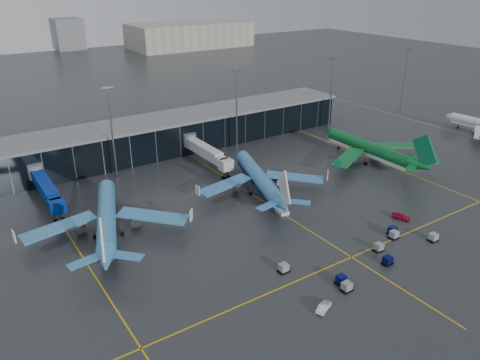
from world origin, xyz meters
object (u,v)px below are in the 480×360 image
airliner_arkefly (105,206)px  baggage_carts (372,255)px  airliner_aer_lingus (369,141)px  airliner_klm_near (259,169)px  service_van_red (401,216)px  service_van_white (324,307)px  mobile_airstair (282,210)px

airliner_arkefly → baggage_carts: size_ratio=1.17×
airliner_arkefly → airliner_aer_lingus: airliner_aer_lingus is taller
airliner_klm_near → baggage_carts: size_ratio=1.13×
service_van_red → service_van_white: 39.41m
airliner_klm_near → baggage_carts: (0.52, -38.15, -5.46)m
service_van_red → service_van_white: service_van_red is taller
airliner_klm_near → airliner_aer_lingus: size_ratio=0.96×
airliner_klm_near → baggage_carts: bearing=-71.2°
service_van_white → service_van_red: bearing=-92.8°
airliner_klm_near → mobile_airstair: 14.52m
airliner_arkefly → mobile_airstair: 40.36m
airliner_klm_near → service_van_red: (18.54, -30.82, -5.52)m
baggage_carts → service_van_white: 19.97m
airliner_arkefly → service_van_red: 66.68m
airliner_klm_near → baggage_carts: airliner_klm_near is taller
airliner_klm_near → mobile_airstair: airliner_klm_near is taller
airliner_arkefly → service_van_red: size_ratio=10.32×
baggage_carts → airliner_klm_near: bearing=90.8°
airliner_aer_lingus → baggage_carts: (-39.38, -37.18, -5.73)m
mobile_airstair → service_van_white: mobile_airstair is taller
airliner_aer_lingus → mobile_airstair: (-42.39, -12.25, -5.72)m
baggage_carts → mobile_airstair: mobile_airstair is taller
airliner_klm_near → service_van_red: 36.39m
service_van_red → airliner_klm_near: bearing=99.3°
mobile_airstair → service_van_red: 27.42m
airliner_arkefly → airliner_klm_near: size_ratio=1.04×
baggage_carts → airliner_aer_lingus: bearing=43.4°
airliner_klm_near → airliner_aer_lingus: airliner_aer_lingus is taller
service_van_white → baggage_carts: bearing=-94.4°
airliner_klm_near → airliner_aer_lingus: 39.91m
service_van_white → mobile_airstair: bearing=-50.1°
mobile_airstair → service_van_red: mobile_airstair is taller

